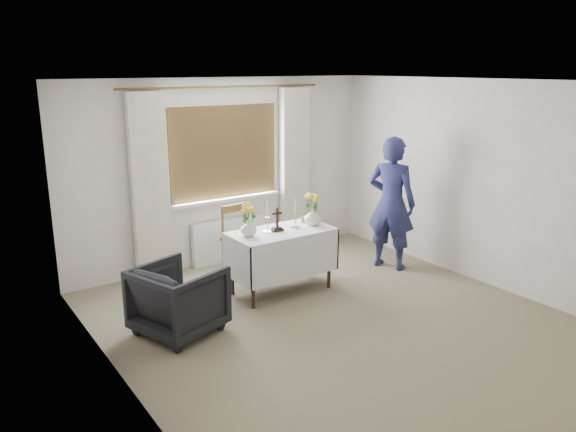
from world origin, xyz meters
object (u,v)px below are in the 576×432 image
object	(u,v)px
armchair	(179,299)
person	(391,203)
wooden_cross	(277,219)
flower_vase_left	(249,228)
flower_vase_right	(312,217)
altar_table	(281,261)
wooden_chair	(243,241)

from	to	relation	value
armchair	person	world-z (taller)	person
wooden_cross	flower_vase_left	distance (m)	0.38
flower_vase_left	flower_vase_right	size ratio (longest dim) A/B	0.94
altar_table	armchair	distance (m)	1.49
armchair	flower_vase_left	size ratio (longest dim) A/B	4.02
wooden_cross	wooden_chair	bearing A→B (deg)	99.26
flower_vase_right	wooden_cross	bearing A→B (deg)	176.52
wooden_chair	armchair	xyz separation A→B (m)	(-1.37, -1.08, -0.10)
person	flower_vase_left	bearing A→B (deg)	61.69
person	flower_vase_left	world-z (taller)	person
altar_table	person	bearing A→B (deg)	-3.88
flower_vase_left	person	bearing A→B (deg)	-3.93
altar_table	person	distance (m)	1.75
person	wooden_cross	distance (m)	1.73
person	flower_vase_left	xyz separation A→B (m)	(-2.10, 0.14, -0.03)
wooden_chair	flower_vase_right	bearing A→B (deg)	-60.25
wooden_chair	wooden_cross	distance (m)	0.87
altar_table	flower_vase_left	bearing A→B (deg)	175.88
wooden_cross	altar_table	bearing A→B (deg)	-15.12
armchair	wooden_chair	bearing A→B (deg)	-70.86
wooden_chair	wooden_cross	world-z (taller)	wooden_cross
armchair	flower_vase_right	distance (m)	2.00
wooden_chair	person	bearing A→B (deg)	-31.58
armchair	person	bearing A→B (deg)	-105.39
wooden_chair	person	world-z (taller)	person
armchair	wooden_cross	bearing A→B (deg)	-95.83
altar_table	person	xyz separation A→B (m)	(1.67, -0.11, 0.51)
person	flower_vase_left	size ratio (longest dim) A/B	9.05
wooden_cross	flower_vase_right	size ratio (longest dim) A/B	1.37
wooden_cross	flower_vase_right	bearing A→B (deg)	2.04
flower_vase_right	wooden_chair	bearing A→B (deg)	125.06
wooden_cross	flower_vase_right	world-z (taller)	wooden_cross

